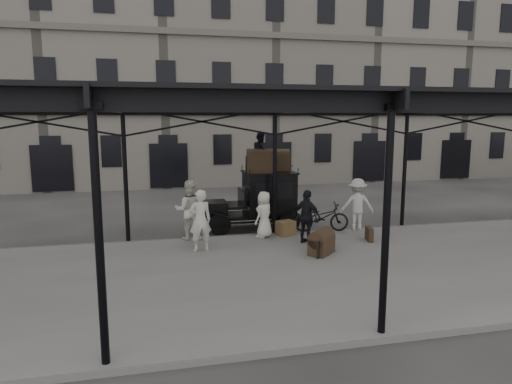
% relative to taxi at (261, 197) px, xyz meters
% --- Properties ---
extents(ground, '(120.00, 120.00, 0.00)m').
position_rel_taxi_xyz_m(ground, '(0.18, -3.28, -1.20)').
color(ground, '#383533').
rests_on(ground, ground).
extents(platform, '(28.00, 8.00, 0.15)m').
position_rel_taxi_xyz_m(platform, '(0.18, -5.28, -1.13)').
color(platform, slate).
rests_on(platform, ground).
extents(canopy, '(22.50, 9.00, 4.74)m').
position_rel_taxi_xyz_m(canopy, '(0.18, -5.01, 3.39)').
color(canopy, black).
rests_on(canopy, ground).
extents(building_frontage, '(64.00, 8.00, 14.00)m').
position_rel_taxi_xyz_m(building_frontage, '(0.18, 14.72, 5.80)').
color(building_frontage, slate).
rests_on(building_frontage, ground).
extents(taxi, '(3.65, 1.55, 2.18)m').
position_rel_taxi_xyz_m(taxi, '(0.00, 0.00, 0.00)').
color(taxi, black).
rests_on(taxi, ground).
extents(porter_left, '(0.75, 0.56, 1.90)m').
position_rel_taxi_xyz_m(porter_left, '(-2.59, -2.92, -0.11)').
color(porter_left, silver).
rests_on(porter_left, platform).
extents(porter_midleft, '(1.05, 0.86, 2.00)m').
position_rel_taxi_xyz_m(porter_midleft, '(-2.81, -1.48, -0.06)').
color(porter_midleft, silver).
rests_on(porter_midleft, platform).
extents(porter_centre, '(0.91, 0.89, 1.58)m').
position_rel_taxi_xyz_m(porter_centre, '(-0.32, -1.81, -0.26)').
color(porter_centre, silver).
rests_on(porter_centre, platform).
extents(porter_official, '(0.96, 1.07, 1.75)m').
position_rel_taxi_xyz_m(porter_official, '(0.84, -2.86, -0.18)').
color(porter_official, black).
rests_on(porter_official, platform).
extents(porter_right, '(1.33, 0.94, 1.87)m').
position_rel_taxi_xyz_m(porter_right, '(3.23, -1.48, -0.12)').
color(porter_right, beige).
rests_on(porter_right, platform).
extents(bicycle, '(2.04, 0.95, 1.03)m').
position_rel_taxi_xyz_m(bicycle, '(1.87, -1.48, -0.54)').
color(bicycle, black).
rests_on(bicycle, platform).
extents(porter_roof, '(0.58, 0.73, 1.48)m').
position_rel_taxi_xyz_m(porter_roof, '(-0.03, -0.10, 1.71)').
color(porter_roof, black).
rests_on(porter_roof, taxi).
extents(steamer_trunk_roof_near, '(1.08, 0.76, 0.73)m').
position_rel_taxi_xyz_m(steamer_trunk_roof_near, '(-0.08, -0.25, 1.34)').
color(steamer_trunk_roof_near, '#402E1E').
rests_on(steamer_trunk_roof_near, taxi).
extents(steamer_trunk_roof_far, '(0.96, 0.60, 0.69)m').
position_rel_taxi_xyz_m(steamer_trunk_roof_far, '(0.67, 0.20, 1.32)').
color(steamer_trunk_roof_far, '#402E1E').
rests_on(steamer_trunk_roof_far, taxi).
extents(steamer_trunk_platform, '(0.98, 0.97, 0.63)m').
position_rel_taxi_xyz_m(steamer_trunk_platform, '(0.89, -4.07, -0.74)').
color(steamer_trunk_platform, '#402E1E').
rests_on(steamer_trunk_platform, platform).
extents(wicker_hamper, '(0.72, 0.63, 0.50)m').
position_rel_taxi_xyz_m(wicker_hamper, '(0.47, -1.70, -0.80)').
color(wicker_hamper, olive).
rests_on(wicker_hamper, platform).
extents(suitcase_upright, '(0.28, 0.62, 0.45)m').
position_rel_taxi_xyz_m(suitcase_upright, '(2.97, -3.01, -0.83)').
color(suitcase_upright, '#402E1E').
rests_on(suitcase_upright, platform).
extents(suitcase_flat, '(0.58, 0.47, 0.40)m').
position_rel_taxi_xyz_m(suitcase_flat, '(1.27, -3.59, -0.85)').
color(suitcase_flat, '#402E1E').
rests_on(suitcase_flat, platform).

